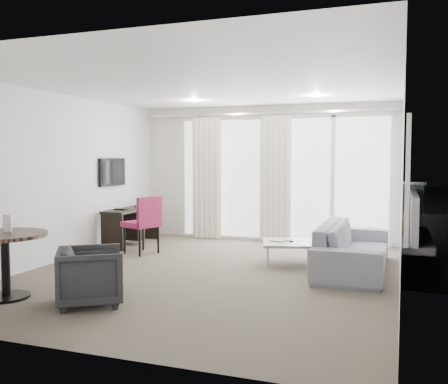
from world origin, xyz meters
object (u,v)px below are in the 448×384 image
(sofa, at_px, (353,247))
(rattan_chair_b, at_px, (389,217))
(desk_chair, at_px, (141,225))
(round_table, at_px, (6,266))
(desk, at_px, (132,226))
(coffee_table, at_px, (289,253))
(tub_armchair, at_px, (91,276))
(rattan_chair_a, at_px, (304,210))

(sofa, height_order, rattan_chair_b, rattan_chair_b)
(desk_chair, height_order, round_table, desk_chair)
(desk, relative_size, coffee_table, 1.87)
(tub_armchair, bearing_deg, rattan_chair_a, -44.94)
(desk_chair, height_order, coffee_table, desk_chair)
(desk, height_order, desk_chair, desk_chair)
(desk, relative_size, rattan_chair_a, 1.58)
(round_table, bearing_deg, rattan_chair_a, 70.45)
(sofa, bearing_deg, rattan_chair_a, 20.91)
(sofa, bearing_deg, tub_armchair, 136.22)
(desk_chair, bearing_deg, desk, 151.84)
(sofa, bearing_deg, desk, 78.56)
(desk_chair, relative_size, sofa, 0.42)
(desk, bearing_deg, tub_armchair, -66.62)
(tub_armchair, xyz_separation_m, rattan_chair_b, (2.97, 6.34, 0.06))
(rattan_chair_a, bearing_deg, rattan_chair_b, 0.04)
(round_table, xyz_separation_m, rattan_chair_a, (2.27, 6.38, 0.08))
(sofa, relative_size, rattan_chair_b, 3.06)
(tub_armchair, xyz_separation_m, sofa, (2.57, 2.68, 0.02))
(coffee_table, relative_size, rattan_chair_a, 0.85)
(desk, bearing_deg, desk_chair, -50.05)
(round_table, distance_m, rattan_chair_b, 7.61)
(coffee_table, bearing_deg, rattan_chair_b, 69.12)
(desk, xyz_separation_m, sofa, (4.09, -0.83, 0.00))
(tub_armchair, height_order, sofa, sofa)
(round_table, height_order, tub_armchair, round_table)
(desk, relative_size, round_table, 1.52)
(tub_armchair, height_order, rattan_chair_b, rattan_chair_b)
(desk_chair, distance_m, tub_armchair, 2.94)
(sofa, bearing_deg, round_table, 127.50)
(rattan_chair_a, distance_m, rattan_chair_b, 1.78)
(sofa, distance_m, rattan_chair_b, 3.68)
(rattan_chair_a, height_order, rattan_chair_b, rattan_chair_a)
(desk_chair, relative_size, tub_armchair, 1.39)
(tub_armchair, height_order, coffee_table, tub_armchair)
(desk_chair, relative_size, coffee_table, 1.27)
(coffee_table, height_order, rattan_chair_a, rattan_chair_a)
(round_table, distance_m, rattan_chair_a, 6.77)
(coffee_table, distance_m, rattan_chair_b, 3.82)
(coffee_table, distance_m, rattan_chair_a, 3.53)
(coffee_table, bearing_deg, rattan_chair_a, 96.71)
(round_table, bearing_deg, tub_armchair, 5.87)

